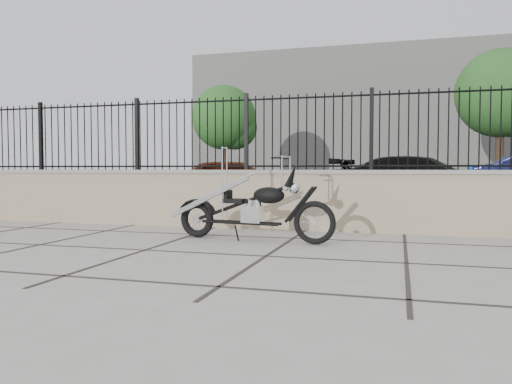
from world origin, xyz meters
The scene contains 12 objects.
ground_plane centered at (0.00, 0.00, 0.00)m, with size 90.00×90.00×0.00m, color #99968E.
parking_lot centered at (0.00, 12.50, 0.00)m, with size 30.00×30.00×0.00m, color black.
retaining_wall centered at (0.00, 2.50, 0.48)m, with size 14.00×0.36×0.96m, color gray.
iron_fence centered at (0.00, 2.50, 1.56)m, with size 14.00×0.08×1.20m, color black.
background_building centered at (0.00, 26.50, 4.00)m, with size 22.00×6.00×8.00m, color beige.
chopper_motorcycle centered at (-0.52, 1.11, 0.65)m, with size 2.16×0.38×1.30m, color black, non-canonical shape.
car_red centered at (-2.88, 7.55, 0.63)m, with size 1.49×3.71×1.26m, color #511A0B.
car_black centered at (1.98, 7.94, 0.65)m, with size 1.82×4.48×1.30m, color black.
bollard_a centered at (-2.94, 4.78, 0.48)m, with size 0.11×0.11×0.96m, color #0D2CC9.
bollard_b centered at (2.76, 5.20, 0.53)m, with size 0.13×0.13×1.05m, color #0E2FD3.
tree_left centered at (-6.26, 16.07, 3.43)m, with size 2.90×2.90×4.90m.
tree_right centered at (5.28, 16.76, 4.17)m, with size 3.53×3.53×5.96m.
Camera 1 is at (1.42, -5.32, 0.97)m, focal length 35.00 mm.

